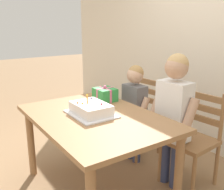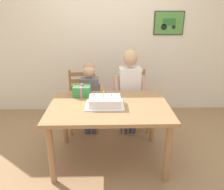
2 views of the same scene
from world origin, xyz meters
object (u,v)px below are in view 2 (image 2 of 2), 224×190
chair_left (83,100)px  chair_right (133,100)px  gift_box_red_large (82,91)px  dining_table (109,112)px  child_older (130,85)px  birthday_cake (105,102)px  child_younger (90,92)px

chair_left → chair_right: same height
chair_left → chair_right: size_ratio=1.00×
gift_box_red_large → chair_left: chair_left is taller
dining_table → chair_left: size_ratio=1.52×
chair_right → child_older: (-0.09, -0.20, 0.31)m
dining_table → child_older: 0.73m
child_older → gift_box_red_large: bearing=-153.0°
child_older → chair_left: bearing=164.4°
birthday_cake → dining_table: bearing=19.2°
gift_box_red_large → child_younger: size_ratio=0.20×
chair_right → child_younger: child_younger is taller
gift_box_red_large → child_older: 0.73m
chair_right → child_older: bearing=-113.9°
dining_table → child_younger: size_ratio=1.26×
dining_table → child_younger: (-0.27, 0.65, 0.02)m
birthday_cake → child_younger: bearing=108.1°
child_younger → child_older: bearing=-0.0°
gift_box_red_large → chair_right: size_ratio=0.24×
chair_right → child_older: 0.38m
birthday_cake → gift_box_red_large: size_ratio=1.99×
dining_table → chair_left: (-0.40, 0.85, -0.19)m
dining_table → chair_right: 0.95m
chair_left → birthday_cake: bearing=-68.0°
dining_table → birthday_cake: birthday_cake is taller
dining_table → birthday_cake: bearing=-160.8°
gift_box_red_large → child_younger: bearing=76.9°
dining_table → child_younger: child_younger is taller
birthday_cake → child_older: (0.35, 0.67, -0.02)m
gift_box_red_large → child_older: child_older is taller
birthday_cake → child_older: size_ratio=0.34×
chair_left → gift_box_red_large: bearing=-84.3°
chair_right → birthday_cake: bearing=-117.0°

